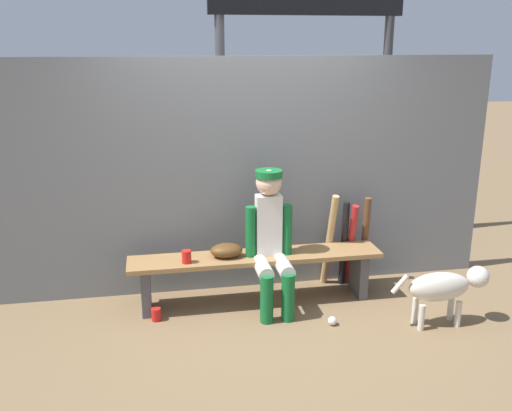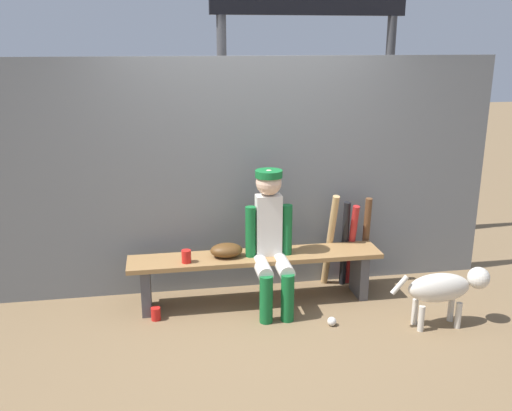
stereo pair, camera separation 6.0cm
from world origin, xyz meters
The scene contains 14 objects.
ground_plane centered at (0.00, 0.00, 0.00)m, with size 30.00×30.00×0.00m, color brown.
chainlink_fence centered at (0.00, 0.38, 1.06)m, with size 4.59×0.03×2.13m, color slate.
dugout_bench centered at (0.00, 0.00, 0.35)m, with size 2.22×0.36×0.45m.
player_seated centered at (0.11, -0.11, 0.65)m, with size 0.41×0.55×1.21m.
baseball_glove centered at (-0.26, 0.00, 0.51)m, with size 0.28×0.20×0.12m, color #593819.
bat_wood_tan centered at (0.73, 0.21, 0.46)m, with size 0.06×0.06×0.93m, color tan.
bat_aluminum_black centered at (0.88, 0.22, 0.42)m, with size 0.06×0.06×0.83m, color black.
bat_aluminum_red centered at (0.94, 0.21, 0.41)m, with size 0.06×0.06×0.81m, color #B22323.
bat_wood_dark centered at (1.09, 0.22, 0.43)m, with size 0.06×0.06×0.86m, color brown.
baseball centered at (0.54, -0.53, 0.04)m, with size 0.07×0.07×0.07m, color white.
cup_on_ground centered at (-0.88, -0.19, 0.06)m, with size 0.08×0.08×0.11m, color red.
cup_on_bench centered at (-0.61, -0.07, 0.51)m, with size 0.08×0.08×0.11m, color red.
scoreboard centered at (0.87, 1.42, 2.49)m, with size 2.34×0.27×3.52m.
dog centered at (1.44, -0.68, 0.34)m, with size 0.84×0.20×0.49m.
Camera 1 is at (-0.84, -4.52, 2.26)m, focal length 39.57 mm.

